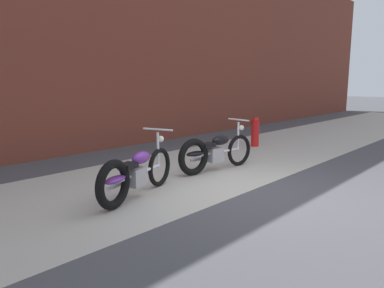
# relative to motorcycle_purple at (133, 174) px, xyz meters

# --- Properties ---
(ground_plane) EXTENTS (80.00, 80.00, 0.00)m
(ground_plane) POSITION_rel_motorcycle_purple_xyz_m (1.59, -1.11, -0.40)
(ground_plane) COLOR #47474C
(sidewalk_slab) EXTENTS (36.00, 3.50, 0.01)m
(sidewalk_slab) POSITION_rel_motorcycle_purple_xyz_m (1.59, 0.64, -0.40)
(sidewalk_slab) COLOR #B2ADA3
(sidewalk_slab) RESTS_ON ground
(brick_building_wall) EXTENTS (36.00, 0.50, 6.42)m
(brick_building_wall) POSITION_rel_motorcycle_purple_xyz_m (1.59, 4.09, 2.81)
(brick_building_wall) COLOR brown
(brick_building_wall) RESTS_ON ground
(motorcycle_purple) EXTENTS (1.95, 0.83, 1.03)m
(motorcycle_purple) POSITION_rel_motorcycle_purple_xyz_m (0.00, 0.00, 0.00)
(motorcycle_purple) COLOR black
(motorcycle_purple) RESTS_ON ground
(motorcycle_black) EXTENTS (2.00, 0.62, 1.03)m
(motorcycle_black) POSITION_rel_motorcycle_purple_xyz_m (2.20, 0.23, 0.00)
(motorcycle_black) COLOR black
(motorcycle_black) RESTS_ON ground
(fire_hydrant) EXTENTS (0.22, 0.22, 0.84)m
(fire_hydrant) POSITION_rel_motorcycle_purple_xyz_m (5.25, 1.18, 0.03)
(fire_hydrant) COLOR red
(fire_hydrant) RESTS_ON ground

